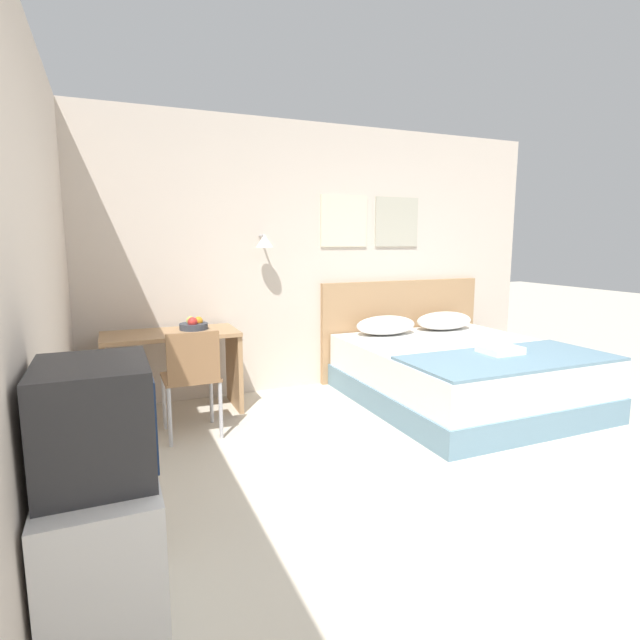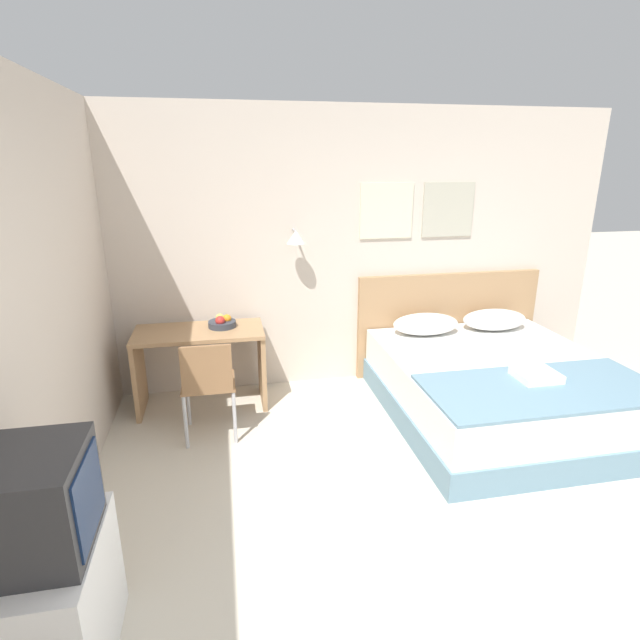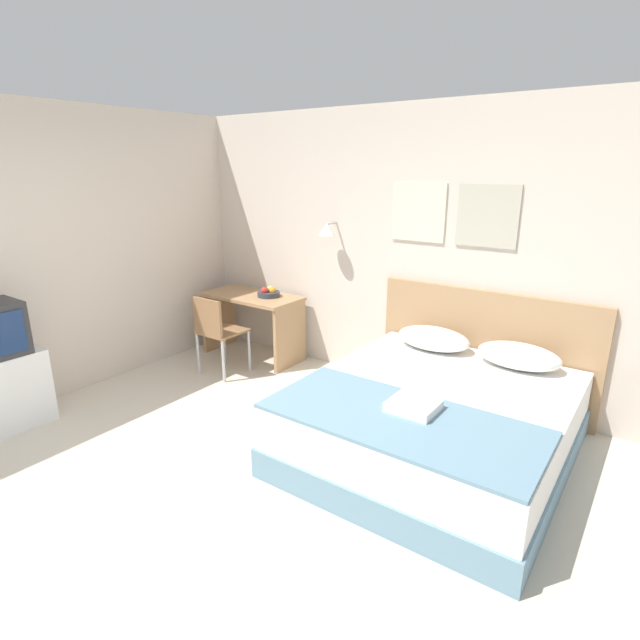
{
  "view_description": "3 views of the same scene",
  "coord_description": "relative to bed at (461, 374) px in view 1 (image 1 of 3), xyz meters",
  "views": [
    {
      "loc": [
        -1.93,
        -1.92,
        1.51
      ],
      "look_at": [
        -0.42,
        1.61,
        0.89
      ],
      "focal_mm": 28.0,
      "sensor_mm": 36.0,
      "label": 1
    },
    {
      "loc": [
        -1.21,
        -1.85,
        2.16
      ],
      "look_at": [
        -0.57,
        1.39,
        1.1
      ],
      "focal_mm": 28.0,
      "sensor_mm": 36.0,
      "label": 2
    },
    {
      "loc": [
        2.31,
        -1.5,
        2.09
      ],
      "look_at": [
        0.26,
        1.36,
        1.01
      ],
      "focal_mm": 28.0,
      "sensor_mm": 36.0,
      "label": 3
    }
  ],
  "objects": [
    {
      "name": "ground_plane",
      "position": [
        -1.06,
        -1.71,
        -0.27
      ],
      "size": [
        24.0,
        24.0,
        0.0
      ],
      "primitive_type": "plane",
      "color": "beige"
    },
    {
      "name": "pillow_right",
      "position": [
        0.37,
        0.77,
        0.37
      ],
      "size": [
        0.65,
        0.39,
        0.19
      ],
      "color": "white",
      "rests_on": "bed"
    },
    {
      "name": "television",
      "position": [
        -3.06,
        -1.7,
        0.59
      ],
      "size": [
        0.4,
        0.47,
        0.44
      ],
      "color": "#2D2D30",
      "rests_on": "tv_stand"
    },
    {
      "name": "headboard",
      "position": [
        0.0,
        1.05,
        0.27
      ],
      "size": [
        1.94,
        0.06,
        1.07
      ],
      "color": "#A87F56",
      "rests_on": "ground_plane"
    },
    {
      "name": "desk_chair",
      "position": [
        -2.44,
        0.11,
        0.24
      ],
      "size": [
        0.42,
        0.42,
        0.85
      ],
      "color": "#8E6642",
      "rests_on": "ground_plane"
    },
    {
      "name": "fruit_bowl",
      "position": [
        -2.31,
        0.79,
        0.5
      ],
      "size": [
        0.25,
        0.25,
        0.12
      ],
      "color": "#333842",
      "rests_on": "desk"
    },
    {
      "name": "pillow_left",
      "position": [
        -0.37,
        0.77,
        0.37
      ],
      "size": [
        0.65,
        0.39,
        0.19
      ],
      "color": "white",
      "rests_on": "bed"
    },
    {
      "name": "throw_blanket",
      "position": [
        0.0,
        -0.59,
        0.28
      ],
      "size": [
        1.77,
        0.81,
        0.02
      ],
      "color": "#66899E",
      "rests_on": "bed"
    },
    {
      "name": "wall_back",
      "position": [
        -1.06,
        1.11,
        1.06
      ],
      "size": [
        5.26,
        0.31,
        2.65
      ],
      "color": "beige",
      "rests_on": "ground_plane"
    },
    {
      "name": "tv_stand",
      "position": [
        -3.07,
        -1.7,
        0.05
      ],
      "size": [
        0.41,
        0.67,
        0.64
      ],
      "color": "white",
      "rests_on": "ground_plane"
    },
    {
      "name": "desk",
      "position": [
        -2.52,
        0.74,
        0.24
      ],
      "size": [
        1.13,
        0.55,
        0.73
      ],
      "color": "#A87F56",
      "rests_on": "ground_plane"
    },
    {
      "name": "bed",
      "position": [
        0.0,
        0.0,
        0.0
      ],
      "size": [
        1.82,
        2.03,
        0.54
      ],
      "color": "#66899E",
      "rests_on": "ground_plane"
    },
    {
      "name": "folded_towel_near_foot",
      "position": [
        0.03,
        -0.45,
        0.33
      ],
      "size": [
        0.31,
        0.28,
        0.06
      ],
      "color": "white",
      "rests_on": "throw_blanket"
    }
  ]
}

